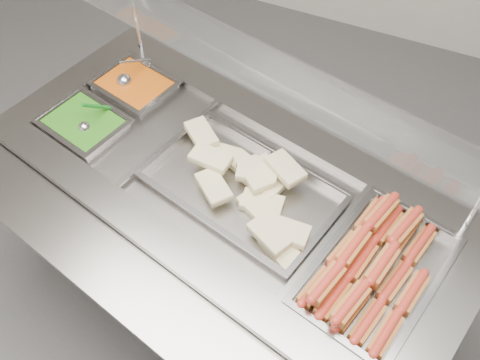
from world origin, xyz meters
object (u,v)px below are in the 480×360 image
at_px(steam_counter, 231,241).
at_px(ladle, 125,80).
at_px(pan_hotdogs, 375,276).
at_px(sneeze_guard, 268,71).
at_px(pan_wraps, 242,189).
at_px(serving_spoon, 87,124).

xyz_separation_m(steam_counter, ladle, (-0.59, 0.27, 0.43)).
bearing_deg(ladle, pan_hotdogs, -19.58).
bearing_deg(sneeze_guard, steam_counter, -103.88).
bearing_deg(pan_wraps, steam_counter, 166.12).
xyz_separation_m(steam_counter, pan_wraps, (0.05, -0.01, 0.39)).
bearing_deg(pan_hotdogs, sneeze_guard, 146.84).
relative_size(pan_hotdogs, ladle, 3.19).
distance_m(ladle, serving_spoon, 0.27).
bearing_deg(sneeze_guard, serving_spoon, -162.96).
bearing_deg(serving_spoon, steam_counter, -0.19).
bearing_deg(steam_counter, ladle, 155.32).
xyz_separation_m(steam_counter, pan_hotdogs, (0.56, -0.14, 0.38)).
relative_size(pan_hotdogs, serving_spoon, 3.61).
bearing_deg(serving_spoon, ladle, 90.13).
bearing_deg(steam_counter, pan_wraps, -13.88).
relative_size(steam_counter, ladle, 10.48).
height_order(steam_counter, pan_hotdogs, pan_hotdogs).
relative_size(ladle, serving_spoon, 1.13).
bearing_deg(pan_wraps, sneeze_guard, 91.46).
bearing_deg(pan_wraps, serving_spoon, 178.63).
bearing_deg(pan_hotdogs, serving_spoon, 173.01).
distance_m(pan_hotdogs, pan_wraps, 0.53).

